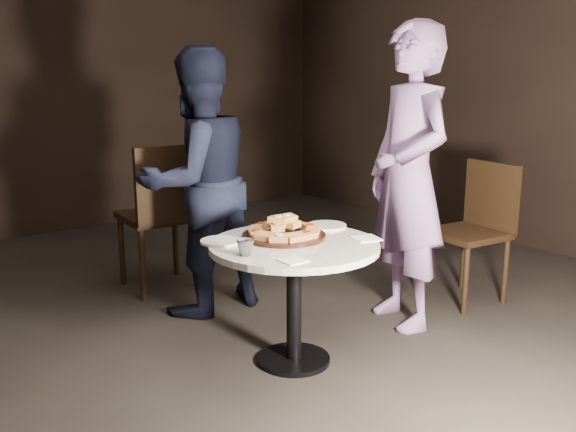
{
  "coord_description": "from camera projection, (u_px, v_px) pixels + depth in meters",
  "views": [
    {
      "loc": [
        -2.0,
        -2.52,
        1.51
      ],
      "look_at": [
        -0.02,
        -0.03,
        0.78
      ],
      "focal_mm": 40.0,
      "sensor_mm": 36.0,
      "label": 1
    }
  ],
  "objects": [
    {
      "name": "napkin_far",
      "position": [
        366.0,
        238.0,
        3.32
      ],
      "size": [
        0.16,
        0.16,
        0.01
      ],
      "primitive_type": "cube",
      "rotation": [
        0.0,
        0.0,
        -0.29
      ],
      "color": "white",
      "rests_on": "table"
    },
    {
      "name": "floor",
      "position": [
        288.0,
        355.0,
        3.48
      ],
      "size": [
        7.0,
        7.0,
        0.0
      ],
      "primitive_type": "plane",
      "color": "black",
      "rests_on": "ground"
    },
    {
      "name": "napkin_near",
      "position": [
        293.0,
        261.0,
        2.94
      ],
      "size": [
        0.11,
        0.11,
        0.01
      ],
      "primitive_type": "cube",
      "rotation": [
        0.0,
        0.0,
        -0.03
      ],
      "color": "white",
      "rests_on": "table"
    },
    {
      "name": "water_glass",
      "position": [
        245.0,
        247.0,
        3.02
      ],
      "size": [
        0.11,
        0.11,
        0.08
      ],
      "primitive_type": "imported",
      "rotation": [
        0.0,
        0.0,
        -0.37
      ],
      "color": "silver",
      "rests_on": "table"
    },
    {
      "name": "diner_teal",
      "position": [
        409.0,
        177.0,
        3.75
      ],
      "size": [
        0.59,
        0.75,
        1.79
      ],
      "primitive_type": "imported",
      "rotation": [
        0.0,
        0.0,
        -1.85
      ],
      "color": "#8469A3",
      "rests_on": "ground"
    },
    {
      "name": "diner_navy",
      "position": [
        197.0,
        183.0,
        3.97
      ],
      "size": [
        0.83,
        0.66,
        1.65
      ],
      "primitive_type": "imported",
      "rotation": [
        0.0,
        0.0,
        3.18
      ],
      "color": "black",
      "rests_on": "ground"
    },
    {
      "name": "chair_right",
      "position": [
        478.0,
        222.0,
        4.24
      ],
      "size": [
        0.5,
        0.48,
        0.92
      ],
      "rotation": [
        0.0,
        0.0,
        -1.69
      ],
      "color": "black",
      "rests_on": "ground"
    },
    {
      "name": "plate_left",
      "position": [
        221.0,
        241.0,
        3.26
      ],
      "size": [
        0.22,
        0.22,
        0.01
      ],
      "primitive_type": "cylinder",
      "rotation": [
        0.0,
        0.0,
        0.04
      ],
      "color": "white",
      "rests_on": "table"
    },
    {
      "name": "focaccia_pile",
      "position": [
        283.0,
        228.0,
        3.35
      ],
      "size": [
        0.4,
        0.38,
        0.1
      ],
      "rotation": [
        0.0,
        0.0,
        -0.29
      ],
      "color": "#AF7C44",
      "rests_on": "serving_board"
    },
    {
      "name": "table",
      "position": [
        294.0,
        266.0,
        3.28
      ],
      "size": [
        1.14,
        1.14,
        0.65
      ],
      "rotation": [
        0.0,
        0.0,
        -0.4
      ],
      "color": "black",
      "rests_on": "ground"
    },
    {
      "name": "plate_right",
      "position": [
        327.0,
        226.0,
        3.58
      ],
      "size": [
        0.22,
        0.22,
        0.01
      ],
      "primitive_type": "cylinder",
      "rotation": [
        0.0,
        0.0,
        0.01
      ],
      "color": "white",
      "rests_on": "table"
    },
    {
      "name": "serving_board",
      "position": [
        284.0,
        236.0,
        3.35
      ],
      "size": [
        0.46,
        0.46,
        0.02
      ],
      "primitive_type": "cylinder",
      "rotation": [
        0.0,
        0.0,
        0.06
      ],
      "color": "black",
      "rests_on": "table"
    },
    {
      "name": "chair_far",
      "position": [
        164.0,
        208.0,
        4.35
      ],
      "size": [
        0.53,
        0.55,
        1.03
      ],
      "rotation": [
        0.0,
        0.0,
        3.05
      ],
      "color": "black",
      "rests_on": "ground"
    }
  ]
}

